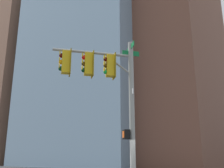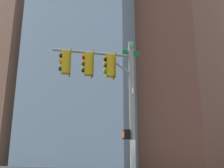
% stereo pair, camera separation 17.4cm
% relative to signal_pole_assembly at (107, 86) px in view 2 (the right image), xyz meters
% --- Properties ---
extents(signal_pole_assembly, '(3.10, 2.77, 7.02)m').
position_rel_signal_pole_assembly_xyz_m(signal_pole_assembly, '(0.00, 0.00, 0.00)').
color(signal_pole_assembly, gray).
rests_on(signal_pole_assembly, ground_plane).
extents(building_brick_nearside, '(23.92, 16.56, 47.35)m').
position_rel_signal_pole_assembly_xyz_m(building_brick_nearside, '(-38.21, -12.71, 18.85)').
color(building_brick_nearside, brown).
rests_on(building_brick_nearside, ground_plane).
extents(building_brick_midblock, '(23.30, 15.58, 29.42)m').
position_rel_signal_pole_assembly_xyz_m(building_brick_midblock, '(-39.52, -26.35, 9.89)').
color(building_brick_midblock, '#845B47').
rests_on(building_brick_midblock, ground_plane).
extents(building_brick_farside, '(22.42, 15.89, 50.46)m').
position_rel_signal_pole_assembly_xyz_m(building_brick_farside, '(-33.38, -54.13, 20.41)').
color(building_brick_farside, '#845B47').
rests_on(building_brick_farside, ground_plane).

